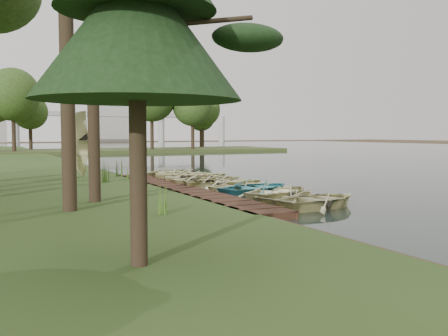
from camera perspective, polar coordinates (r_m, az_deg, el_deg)
name	(u,v)px	position (r m, az deg, el deg)	size (l,w,h in m)	color
ground	(213,192)	(23.23, -1.30, -2.80)	(300.00, 300.00, 0.00)	#3D2F1D
water	(382,158)	(57.15, 17.64, 1.08)	(130.00, 200.00, 0.05)	black
boardwalk	(181,191)	(22.58, -4.97, -2.63)	(1.60, 16.00, 0.30)	#362014
peninsula	(114,151)	(73.11, -12.49, 1.93)	(50.00, 14.00, 0.45)	#39451F
far_trees	(89,107)	(72.42, -15.14, 6.77)	(45.60, 5.60, 8.80)	black
bridge	(64,117)	(142.65, -17.78, 5.55)	(95.90, 4.00, 8.60)	#A5A5A0
building_a	(111,114)	(165.83, -12.79, 6.06)	(10.00, 8.00, 18.00)	#A5A5A0
rowboat_0	(319,198)	(18.37, 10.85, -3.33)	(2.60, 3.65, 0.76)	beige
rowboat_1	(288,194)	(19.55, 7.36, -3.01)	(2.23, 3.12, 0.65)	beige
rowboat_2	(280,190)	(20.54, 6.45, -2.51)	(2.62, 3.66, 0.76)	beige
rowboat_3	(258,186)	(21.76, 3.86, -2.10)	(2.71, 3.79, 0.78)	teal
rowboat_4	(241,185)	(22.89, 1.98, -1.92)	(2.33, 3.26, 0.68)	beige
rowboat_5	(224,181)	(24.13, -0.02, -1.47)	(2.75, 3.84, 0.80)	beige
rowboat_6	(208,178)	(25.47, -1.83, -1.20)	(2.69, 3.77, 0.78)	beige
rowboat_7	(200,177)	(26.48, -2.78, -1.02)	(2.66, 3.73, 0.77)	beige
rowboat_8	(191,174)	(27.89, -3.82, -0.71)	(2.86, 4.01, 0.83)	beige
rowboat_9	(185,173)	(29.56, -4.45, -0.61)	(2.27, 3.18, 0.66)	beige
rowboat_10	(171,171)	(30.80, -6.12, -0.35)	(2.60, 3.64, 0.75)	beige
stored_rowboat	(83,170)	(29.22, -15.84, -0.21)	(2.64, 3.70, 0.77)	beige
reeds_0	(161,199)	(15.29, -7.25, -3.57)	(0.60, 0.60, 0.89)	#3F661E
reeds_1	(105,171)	(25.56, -13.49, -0.34)	(0.60, 0.60, 1.13)	#3F661E
reeds_2	(118,167)	(28.94, -12.03, 0.10)	(0.60, 0.60, 1.05)	#3F661E
reeds_3	(131,172)	(26.42, -10.59, -0.44)	(0.60, 0.60, 0.87)	#3F661E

